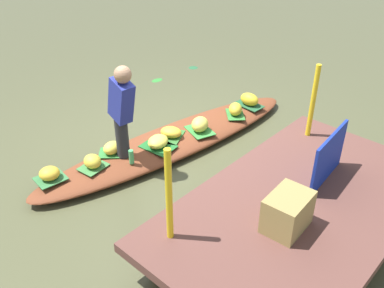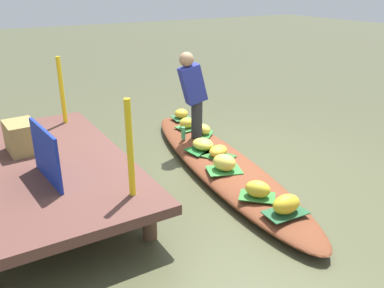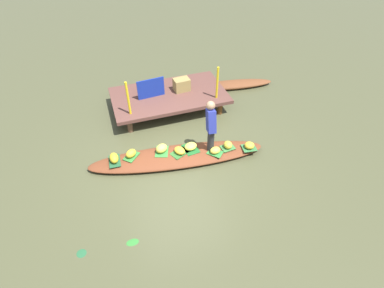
{
  "view_description": "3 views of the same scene",
  "coord_description": "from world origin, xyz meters",
  "px_view_note": "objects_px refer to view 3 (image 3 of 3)",
  "views": [
    {
      "loc": [
        3.53,
        3.59,
        3.18
      ],
      "look_at": [
        0.08,
        0.41,
        0.26
      ],
      "focal_mm": 40.03,
      "sensor_mm": 36.0,
      "label": 1
    },
    {
      "loc": [
        -3.9,
        2.76,
        2.31
      ],
      "look_at": [
        -0.04,
        0.46,
        0.49
      ],
      "focal_mm": 37.59,
      "sensor_mm": 36.0,
      "label": 2
    },
    {
      "loc": [
        -1.34,
        -5.05,
        5.05
      ],
      "look_at": [
        0.41,
        0.14,
        0.26
      ],
      "focal_mm": 28.34,
      "sensor_mm": 36.0,
      "label": 3
    }
  ],
  "objects_px": {
    "banana_bunch_5": "(191,146)",
    "produce_crate": "(182,85)",
    "banana_bunch_1": "(131,153)",
    "banana_bunch_6": "(228,145)",
    "moored_boat": "(233,85)",
    "vendor_boat": "(178,156)",
    "market_banner": "(151,88)",
    "banana_bunch_0": "(162,148)",
    "banana_bunch_7": "(249,145)",
    "banana_bunch_2": "(180,151)",
    "banana_bunch_4": "(215,150)",
    "water_bottle": "(209,141)",
    "vendor_person": "(211,124)",
    "banana_bunch_3": "(114,158)"
  },
  "relations": [
    {
      "from": "moored_boat",
      "to": "banana_bunch_0",
      "type": "relative_size",
      "value": 8.91
    },
    {
      "from": "banana_bunch_6",
      "to": "market_banner",
      "type": "distance_m",
      "value": 2.72
    },
    {
      "from": "water_bottle",
      "to": "banana_bunch_7",
      "type": "bearing_deg",
      "value": -27.56
    },
    {
      "from": "vendor_boat",
      "to": "banana_bunch_2",
      "type": "distance_m",
      "value": 0.18
    },
    {
      "from": "banana_bunch_1",
      "to": "banana_bunch_7",
      "type": "xyz_separation_m",
      "value": [
        2.73,
        -0.61,
        -0.01
      ]
    },
    {
      "from": "banana_bunch_3",
      "to": "banana_bunch_4",
      "type": "xyz_separation_m",
      "value": [
        2.28,
        -0.48,
        -0.02
      ]
    },
    {
      "from": "vendor_boat",
      "to": "banana_bunch_7",
      "type": "xyz_separation_m",
      "value": [
        1.69,
        -0.36,
        0.17
      ]
    },
    {
      "from": "banana_bunch_0",
      "to": "banana_bunch_3",
      "type": "distance_m",
      "value": 1.1
    },
    {
      "from": "banana_bunch_0",
      "to": "banana_bunch_6",
      "type": "xyz_separation_m",
      "value": [
        1.54,
        -0.37,
        -0.02
      ]
    },
    {
      "from": "banana_bunch_4",
      "to": "market_banner",
      "type": "bearing_deg",
      "value": 111.42
    },
    {
      "from": "banana_bunch_6",
      "to": "produce_crate",
      "type": "height_order",
      "value": "produce_crate"
    },
    {
      "from": "moored_boat",
      "to": "produce_crate",
      "type": "xyz_separation_m",
      "value": [
        -1.82,
        -0.39,
        0.55
      ]
    },
    {
      "from": "vendor_boat",
      "to": "market_banner",
      "type": "height_order",
      "value": "market_banner"
    },
    {
      "from": "banana_bunch_4",
      "to": "produce_crate",
      "type": "xyz_separation_m",
      "value": [
        -0.04,
        2.5,
        0.38
      ]
    },
    {
      "from": "banana_bunch_1",
      "to": "banana_bunch_5",
      "type": "distance_m",
      "value": 1.4
    },
    {
      "from": "market_banner",
      "to": "banana_bunch_3",
      "type": "bearing_deg",
      "value": -130.02
    },
    {
      "from": "banana_bunch_0",
      "to": "banana_bunch_7",
      "type": "height_order",
      "value": "banana_bunch_0"
    },
    {
      "from": "vendor_boat",
      "to": "produce_crate",
      "type": "height_order",
      "value": "produce_crate"
    },
    {
      "from": "moored_boat",
      "to": "banana_bunch_1",
      "type": "height_order",
      "value": "banana_bunch_1"
    },
    {
      "from": "banana_bunch_7",
      "to": "market_banner",
      "type": "height_order",
      "value": "market_banner"
    },
    {
      "from": "banana_bunch_5",
      "to": "banana_bunch_7",
      "type": "relative_size",
      "value": 1.29
    },
    {
      "from": "banana_bunch_1",
      "to": "banana_bunch_2",
      "type": "xyz_separation_m",
      "value": [
        1.1,
        -0.25,
        -0.02
      ]
    },
    {
      "from": "banana_bunch_7",
      "to": "vendor_boat",
      "type": "bearing_deg",
      "value": 168.04
    },
    {
      "from": "banana_bunch_1",
      "to": "banana_bunch_4",
      "type": "bearing_deg",
      "value": -15.11
    },
    {
      "from": "vendor_person",
      "to": "banana_bunch_1",
      "type": "bearing_deg",
      "value": 170.71
    },
    {
      "from": "market_banner",
      "to": "vendor_person",
      "type": "bearing_deg",
      "value": -73.32
    },
    {
      "from": "banana_bunch_3",
      "to": "banana_bunch_1",
      "type": "bearing_deg",
      "value": 4.85
    },
    {
      "from": "market_banner",
      "to": "produce_crate",
      "type": "height_order",
      "value": "market_banner"
    },
    {
      "from": "vendor_person",
      "to": "market_banner",
      "type": "distance_m",
      "value": 2.38
    },
    {
      "from": "banana_bunch_5",
      "to": "produce_crate",
      "type": "distance_m",
      "value": 2.26
    },
    {
      "from": "banana_bunch_0",
      "to": "banana_bunch_7",
      "type": "distance_m",
      "value": 2.09
    },
    {
      "from": "water_bottle",
      "to": "produce_crate",
      "type": "xyz_separation_m",
      "value": [
        -0.02,
        2.15,
        0.37
      ]
    },
    {
      "from": "vendor_boat",
      "to": "banana_bunch_5",
      "type": "height_order",
      "value": "banana_bunch_5"
    },
    {
      "from": "banana_bunch_2",
      "to": "banana_bunch_6",
      "type": "xyz_separation_m",
      "value": [
        1.15,
        -0.19,
        0.01
      ]
    },
    {
      "from": "banana_bunch_3",
      "to": "banana_bunch_7",
      "type": "bearing_deg",
      "value": -10.45
    },
    {
      "from": "banana_bunch_2",
      "to": "market_banner",
      "type": "xyz_separation_m",
      "value": [
        -0.15,
        2.15,
        0.49
      ]
    },
    {
      "from": "banana_bunch_1",
      "to": "banana_bunch_6",
      "type": "relative_size",
      "value": 1.17
    },
    {
      "from": "vendor_boat",
      "to": "banana_bunch_1",
      "type": "distance_m",
      "value": 1.09
    },
    {
      "from": "banana_bunch_1",
      "to": "produce_crate",
      "type": "bearing_deg",
      "value": 47.09
    },
    {
      "from": "banana_bunch_0",
      "to": "banana_bunch_2",
      "type": "xyz_separation_m",
      "value": [
        0.39,
        -0.18,
        -0.03
      ]
    },
    {
      "from": "moored_boat",
      "to": "banana_bunch_6",
      "type": "height_order",
      "value": "banana_bunch_6"
    },
    {
      "from": "moored_boat",
      "to": "water_bottle",
      "type": "distance_m",
      "value": 3.12
    },
    {
      "from": "banana_bunch_0",
      "to": "banana_bunch_5",
      "type": "bearing_deg",
      "value": -10.37
    },
    {
      "from": "banana_bunch_5",
      "to": "produce_crate",
      "type": "height_order",
      "value": "produce_crate"
    },
    {
      "from": "banana_bunch_0",
      "to": "banana_bunch_7",
      "type": "bearing_deg",
      "value": -14.98
    },
    {
      "from": "produce_crate",
      "to": "vendor_boat",
      "type": "bearing_deg",
      "value": -109.78
    },
    {
      "from": "banana_bunch_4",
      "to": "water_bottle",
      "type": "xyz_separation_m",
      "value": [
        -0.02,
        0.35,
        0.01
      ]
    },
    {
      "from": "moored_boat",
      "to": "banana_bunch_4",
      "type": "distance_m",
      "value": 3.4
    },
    {
      "from": "banana_bunch_5",
      "to": "banana_bunch_2",
      "type": "bearing_deg",
      "value": -169.7
    },
    {
      "from": "vendor_boat",
      "to": "banana_bunch_6",
      "type": "xyz_separation_m",
      "value": [
        1.2,
        -0.18,
        0.18
      ]
    }
  ]
}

